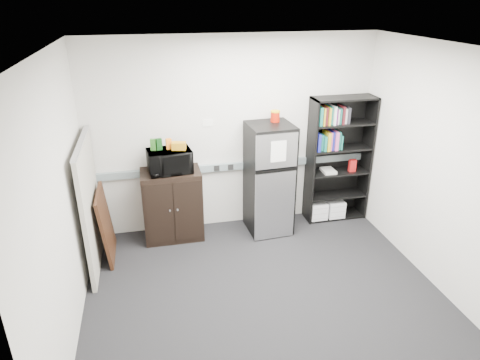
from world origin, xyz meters
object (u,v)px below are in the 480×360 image
Objects in this scene: bookshelf at (337,157)px; microwave at (170,161)px; cubicle_partition at (91,205)px; refrigerator at (269,179)px; cabinet at (173,205)px.

bookshelf reaches higher than microwave.
microwave is (1.00, 0.40, 0.33)m from cubicle_partition.
microwave is at bearing 173.69° from refrigerator.
refrigerator is (-1.06, -0.15, -0.19)m from bookshelf.
cabinet is at bearing 82.94° from microwave.
bookshelf is at bearing 8.13° from cubicle_partition.
cabinet is (-2.41, -0.07, -0.48)m from bookshelf.
refrigerator is (1.35, -0.06, -0.36)m from microwave.
cubicle_partition is 1.12m from microwave.
refrigerator is (2.34, 0.34, -0.03)m from cubicle_partition.
refrigerator reaches higher than microwave.
bookshelf reaches higher than cubicle_partition.
microwave is (-2.41, -0.08, 0.17)m from bookshelf.
cubicle_partition reaches higher than cabinet.
cubicle_partition is at bearing -171.87° from bookshelf.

